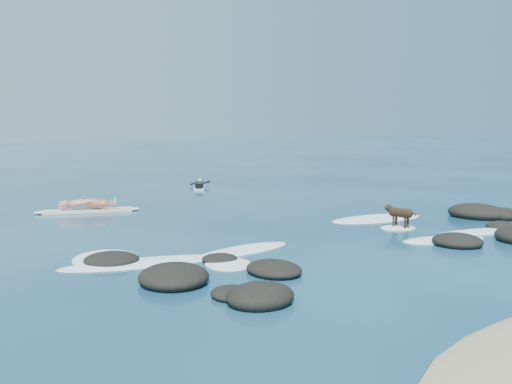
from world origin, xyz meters
TOP-DOWN VIEW (x-y plane):
  - ground at (0.00, 0.00)m, footprint 160.00×160.00m
  - reef_rocks at (1.60, -1.08)m, footprint 14.16×7.49m
  - breaking_foam at (0.69, -0.18)m, footprint 13.33×7.68m
  - standing_surfer_rig at (-4.60, 8.08)m, footprint 3.55×1.24m
  - paddling_surfer_rig at (1.52, 12.90)m, footprint 1.38×2.15m
  - dog at (2.86, 0.73)m, footprint 0.48×1.09m

SIDE VIEW (x-z plane):
  - ground at x=0.00m, z-range 0.00..0.00m
  - breaking_foam at x=0.69m, z-range -0.05..0.07m
  - reef_rocks at x=1.60m, z-range -0.19..0.42m
  - paddling_surfer_rig at x=1.52m, z-range -0.06..0.32m
  - dog at x=2.86m, z-range 0.12..0.82m
  - standing_surfer_rig at x=-4.60m, z-range -0.21..1.82m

